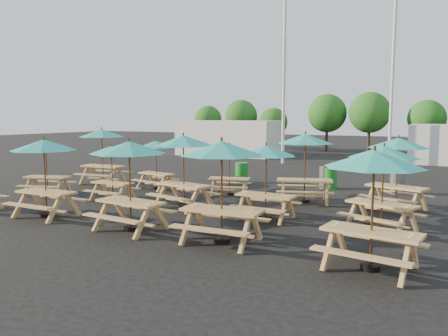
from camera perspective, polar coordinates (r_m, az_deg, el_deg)
The scene contains 28 objects.
ground at distance 16.18m, azimuth -2.44°, elevation -4.43°, with size 120.00×120.00×0.00m, color black.
picnic_unit_1 at distance 18.75m, azimuth -22.26°, elevation 2.49°, with size 2.24×2.24×2.23m.
picnic_unit_2 at distance 21.04m, azimuth -15.67°, elevation 3.93°, with size 2.22×2.22×2.57m.
picnic_unit_3 at distance 14.57m, azimuth -22.46°, elevation 2.13°, with size 2.00×2.00×2.45m.
picnic_unit_4 at distance 16.75m, azimuth -14.48°, elevation 1.83°, with size 1.68×1.68×2.07m.
picnic_unit_5 at distance 18.95m, azimuth -8.89°, elevation 2.65°, with size 2.00×2.00×2.12m.
picnic_unit_6 at distance 12.11m, azimuth -12.27°, elevation 1.82°, with size 2.18×2.18×2.49m.
picnic_unit_7 at distance 14.81m, azimuth -5.33°, elevation 2.93°, with size 2.44×2.44×2.53m.
picnic_unit_8 at distance 17.35m, azimuth 0.71°, elevation 2.21°, with size 2.06×2.06×2.06m.
picnic_unit_9 at distance 10.64m, azimuth -0.31°, elevation 1.66°, with size 2.16×2.16×2.57m.
picnic_unit_10 at distance 13.26m, azimuth 5.53°, elevation 1.60°, with size 1.90×1.90×2.29m.
picnic_unit_11 at distance 16.06m, azimuth 10.58°, elevation 3.17°, with size 2.59×2.59×2.54m.
picnic_unit_12 at distance 9.22m, azimuth 19.01°, elevation 0.07°, with size 2.27×2.27×2.48m.
picnic_unit_13 at distance 12.53m, azimuth 20.15°, elevation 1.22°, with size 2.44×2.44×2.36m.
picnic_unit_14 at distance 15.57m, azimuth 21.81°, elevation 2.44°, with size 2.52×2.52×2.46m.
waste_bin_0 at distance 20.80m, azimuth 2.31°, elevation -0.60°, with size 0.59×0.59×0.95m, color #188721.
waste_bin_1 at distance 19.49m, azimuth 13.71°, elevation -1.28°, with size 0.59×0.59×0.95m, color #188721.
waste_bin_2 at distance 19.59m, azimuth 13.19°, elevation -1.23°, with size 0.59×0.59×0.95m, color gray.
waste_bin_3 at distance 19.12m, azimuth 21.70°, elevation -1.72°, with size 0.59×0.59×0.95m, color gray.
mast_0 at distance 29.62m, azimuth 7.85°, elevation 12.23°, with size 0.20×0.20×12.00m, color silver.
mast_1 at distance 30.11m, azimuth 21.17°, elevation 11.76°, with size 0.20×0.20×12.00m, color silver.
event_tent_0 at distance 35.57m, azimuth 0.73°, elevation 3.95°, with size 8.00×4.00×2.80m, color silver.
tree_0 at distance 44.78m, azimuth -2.09°, elevation 6.35°, with size 2.80×2.80×4.24m.
tree_1 at distance 41.60m, azimuth 2.23°, elevation 6.76°, with size 3.11×3.11×4.72m.
tree_2 at distance 40.06m, azimuth 6.45°, elevation 5.97°, with size 2.59×2.59×3.93m.
tree_3 at distance 39.68m, azimuth 13.33°, elevation 6.96°, with size 3.36×3.36×5.09m.
tree_4 at distance 38.50m, azimuth 18.48°, elevation 6.88°, with size 3.41×3.41×5.17m.
tree_5 at distance 38.49m, azimuth 24.96°, elevation 5.88°, with size 2.94×2.94×4.45m.
Camera 1 is at (7.88, -13.78, 3.13)m, focal length 35.00 mm.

